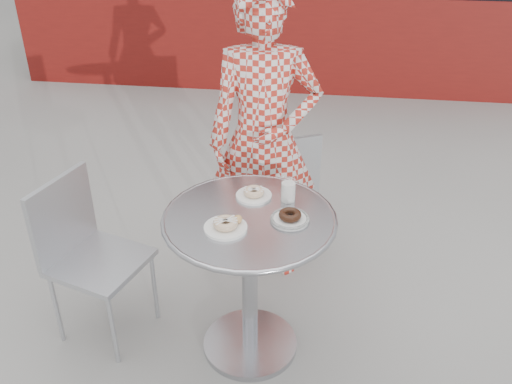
# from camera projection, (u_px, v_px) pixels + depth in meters

# --- Properties ---
(ground) EXTENTS (60.00, 60.00, 0.00)m
(ground) POSITION_uv_depth(u_px,v_px,m) (257.00, 340.00, 2.98)
(ground) COLOR #A9A7A1
(ground) RESTS_ON ground
(bistro_table) EXTENTS (0.79, 0.79, 0.80)m
(bistro_table) POSITION_uv_depth(u_px,v_px,m) (250.00, 252.00, 2.64)
(bistro_table) COLOR silver
(bistro_table) RESTS_ON ground
(chair_far) EXTENTS (0.52, 0.52, 0.82)m
(chair_far) POSITION_uv_depth(u_px,v_px,m) (278.00, 208.00, 3.62)
(chair_far) COLOR #B1B4BA
(chair_far) RESTS_ON ground
(chair_left) EXTENTS (0.52, 0.52, 0.87)m
(chair_left) POSITION_uv_depth(u_px,v_px,m) (103.00, 289.00, 2.93)
(chair_left) COLOR #B1B4BA
(chair_left) RESTS_ON ground
(seated_person) EXTENTS (0.67, 0.49, 1.69)m
(seated_person) POSITION_uv_depth(u_px,v_px,m) (264.00, 140.00, 3.11)
(seated_person) COLOR red
(seated_person) RESTS_ON ground
(plate_far) EXTENTS (0.17, 0.17, 0.04)m
(plate_far) POSITION_uv_depth(u_px,v_px,m) (254.00, 193.00, 2.68)
(plate_far) COLOR white
(plate_far) RESTS_ON bistro_table
(plate_near) EXTENTS (0.19, 0.19, 0.05)m
(plate_near) POSITION_uv_depth(u_px,v_px,m) (226.00, 225.00, 2.45)
(plate_near) COLOR white
(plate_near) RESTS_ON bistro_table
(plate_checker) EXTENTS (0.18, 0.18, 0.05)m
(plate_checker) POSITION_uv_depth(u_px,v_px,m) (290.00, 218.00, 2.51)
(plate_checker) COLOR white
(plate_checker) RESTS_ON bistro_table
(milk_cup) EXTENTS (0.07, 0.07, 0.11)m
(milk_cup) POSITION_uv_depth(u_px,v_px,m) (288.00, 191.00, 2.64)
(milk_cup) COLOR white
(milk_cup) RESTS_ON bistro_table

